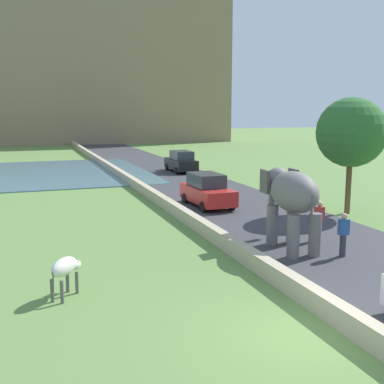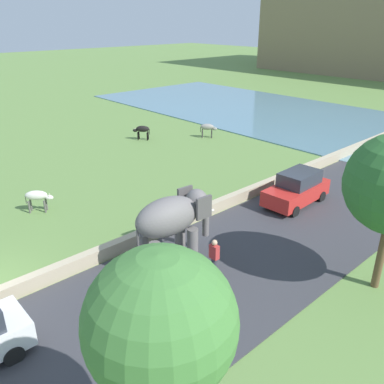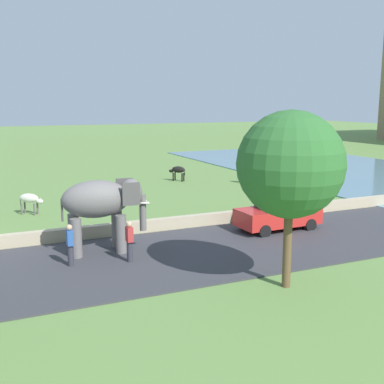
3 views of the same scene
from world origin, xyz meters
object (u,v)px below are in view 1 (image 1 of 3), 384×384
object	(u,v)px
elephant	(291,196)
car_red	(207,191)
cow_white	(65,268)
person_beside_elephant	(319,220)
car_black	(181,162)
person_trailing	(343,234)

from	to	relation	value
elephant	car_red	distance (m)	8.55
elephant	cow_white	world-z (taller)	elephant
elephant	car_red	xyz separation A→B (m)	(-0.02, 8.47, -1.14)
person_beside_elephant	car_black	size ratio (longest dim) A/B	0.41
person_trailing	car_red	xyz separation A→B (m)	(-1.25, 10.00, 0.03)
car_black	cow_white	distance (m)	27.00
car_red	person_beside_elephant	bearing A→B (deg)	-77.82
elephant	person_trailing	distance (m)	2.28
person_trailing	car_red	distance (m)	10.08
person_trailing	person_beside_elephant	bearing A→B (deg)	78.22
cow_white	car_red	bearing A→B (deg)	51.44
elephant	person_beside_elephant	world-z (taller)	elephant
elephant	car_black	bearing A→B (deg)	82.07
person_beside_elephant	car_black	bearing A→B (deg)	86.20
elephant	person_trailing	world-z (taller)	elephant
elephant	car_red	world-z (taller)	elephant
elephant	person_beside_elephant	distance (m)	2.13
elephant	person_beside_elephant	size ratio (longest dim) A/B	2.16
person_trailing	cow_white	distance (m)	9.58
cow_white	elephant	bearing A→B (deg)	13.21
person_beside_elephant	car_black	world-z (taller)	car_black
person_trailing	cow_white	world-z (taller)	person_trailing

